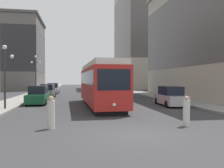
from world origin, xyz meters
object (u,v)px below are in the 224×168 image
Objects in this scene: transit_bus at (110,83)px; pedestrian_crossing_far at (51,114)px; streetcar at (100,83)px; parked_car_right_far at (170,97)px; parked_car_left_near at (48,91)px; parked_car_left_mid at (38,96)px; lamp_post_left_near at (5,66)px; pedestrian_crossing_near at (186,112)px; lamp_post_left_far at (36,69)px; parked_car_left_far at (53,89)px.

pedestrian_crossing_far is at bearing -107.87° from transit_bus.
streetcar is 2.65× the size of parked_car_right_far.
transit_bus is at bearing -72.36° from parked_car_right_far.
transit_bus is 9.08m from parked_car_left_near.
parked_car_left_mid is 5.63m from lamp_post_left_near.
pedestrian_crossing_near is at bearing -9.23° from pedestrian_crossing_far.
pedestrian_crossing_far is 0.29× the size of lamp_post_left_far.
transit_bus is 13.97m from parked_car_right_far.
parked_car_left_far is 7.03m from lamp_post_left_far.
parked_car_left_near is 17.10m from parked_car_right_far.
parked_car_right_far is at bearing -57.47° from parked_car_left_far.
parked_car_right_far is at bearing 3.93° from lamp_post_left_near.
parked_car_left_far is at bearing 88.97° from pedestrian_crossing_far.
transit_bus reaches higher than parked_car_left_near.
parked_car_right_far is at bearing -45.12° from lamp_post_left_far.
parked_car_left_far is (-8.85, 6.91, -1.10)m from transit_bus.
pedestrian_crossing_near is 26.19m from lamp_post_left_far.
parked_car_right_far is 3.05× the size of pedestrian_crossing_near.
lamp_post_left_near reaches higher than streetcar.
streetcar is at bearing -59.77° from parked_car_left_near.
parked_car_right_far is at bearing -140.17° from pedestrian_crossing_near.
lamp_post_left_near is at bearing -96.21° from parked_car_left_near.
parked_car_left_far is at bearing -55.77° from parked_car_right_far.
pedestrian_crossing_near is at bearing -35.80° from lamp_post_left_near.
parked_car_right_far is at bearing -8.33° from streetcar.
pedestrian_crossing_far is at bearing -81.12° from parked_car_left_near.
lamp_post_left_far is (-14.29, 14.34, 3.07)m from parked_car_right_far.
parked_car_left_far is 21.61m from lamp_post_left_near.
parked_car_left_mid is 0.93× the size of lamp_post_left_near.
streetcar is 2.23× the size of lamp_post_left_far.
pedestrian_crossing_near is at bearing -90.28° from transit_bus.
pedestrian_crossing_far is at bearing -60.92° from lamp_post_left_near.
parked_car_right_far is (12.38, -11.78, -0.00)m from parked_car_left_near.
parked_car_left_far is at bearing 91.05° from parked_car_left_mid.
parked_car_right_far and parked_car_left_far have the same top height.
pedestrian_crossing_far is (2.37, -29.04, -0.08)m from parked_car_left_far.
parked_car_left_near is 0.97× the size of lamp_post_left_near.
parked_car_left_near is 20.58m from pedestrian_crossing_far.
lamp_post_left_far reaches higher than transit_bus.
lamp_post_left_far reaches higher than pedestrian_crossing_near.
transit_bus reaches higher than pedestrian_crossing_near.
parked_car_left_mid is (-5.87, 2.88, -1.26)m from streetcar.
parked_car_left_far is 0.87× the size of lamp_post_left_near.
parked_car_left_near is 1.11× the size of parked_car_left_far.
streetcar is at bearing -3.44° from parked_car_right_far.
lamp_post_left_far reaches higher than lamp_post_left_near.
parked_car_right_far is (6.52, -0.73, -1.26)m from streetcar.
parked_car_right_far is at bearing -41.31° from parked_car_left_near.
parked_car_left_mid is 15.77m from pedestrian_crossing_near.
transit_bus is 11.29m from parked_car_left_far.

